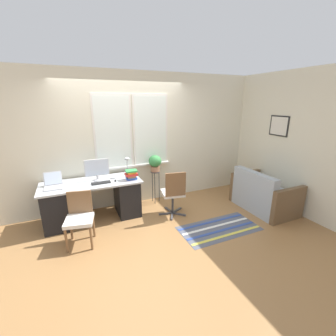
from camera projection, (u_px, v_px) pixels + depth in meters
ground_plane at (138, 219)px, 4.22m from camera, size 14.00×14.00×0.00m
wall_back_with_window at (125, 141)px, 4.53m from camera, size 9.00×0.12×2.70m
wall_right_with_picture at (265, 138)px, 4.98m from camera, size 0.08×9.00×2.70m
desk at (93, 200)px, 4.14m from camera, size 1.74×0.72×0.73m
laptop at (53, 184)px, 3.78m from camera, size 0.28×0.31×0.24m
monitor at (97, 169)px, 4.09m from camera, size 0.43×0.16×0.39m
keyboard at (101, 183)px, 3.98m from camera, size 0.33×0.12×0.02m
mouse at (115, 181)px, 4.08m from camera, size 0.04×0.06×0.03m
desk_lamp at (127, 163)px, 4.26m from camera, size 0.11×0.11×0.38m
book_stack at (131, 175)px, 4.15m from camera, size 0.22×0.18×0.18m
desk_chair_wooden at (80, 217)px, 3.42m from camera, size 0.47×0.48×0.80m
office_chair_swivel at (174, 192)px, 4.23m from camera, size 0.53×0.53×0.91m
couch_loveseat at (263, 196)px, 4.56m from camera, size 0.76×1.21×0.82m
plant_stand at (155, 177)px, 4.78m from camera, size 0.20×0.20×0.71m
potted_plant at (155, 162)px, 4.69m from camera, size 0.27×0.27×0.34m
floor_rug_striped at (219, 228)px, 3.91m from camera, size 1.39×0.69×0.01m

